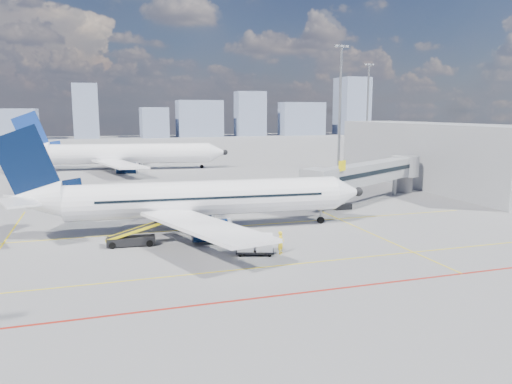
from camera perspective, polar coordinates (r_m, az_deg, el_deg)
ground at (r=44.43m, az=-2.15°, el=-6.38°), size 420.00×420.00×0.00m
apron_markings at (r=40.67m, az=-1.44°, el=-7.86°), size 90.00×35.12×0.01m
jet_bridge at (r=68.34m, az=13.18°, el=2.10°), size 23.55×15.78×6.30m
terminal_block at (r=84.92m, az=19.62°, el=4.02°), size 10.00×42.00×10.00m
floodlight_mast_ne at (r=108.20m, az=9.58°, el=10.00°), size 3.20×0.61×25.45m
floodlight_mast_far at (r=151.88m, az=12.64°, el=9.66°), size 3.20×0.61×25.45m
distant_skyline at (r=231.61m, az=-14.62°, el=8.61°), size 245.48×15.69×29.92m
main_aircraft at (r=50.31m, az=-7.43°, el=-0.83°), size 36.59×31.85×10.80m
second_aircraft at (r=105.82m, az=-15.02°, el=4.21°), size 42.36×36.72×12.42m
baggage_tug at (r=42.67m, az=-0.30°, el=-5.90°), size 2.75×2.19×1.69m
cargo_dolly at (r=42.07m, az=-0.12°, el=-5.91°), size 3.47×2.35×1.75m
belt_loader at (r=46.27m, az=-13.90°, el=-5.19°), size 6.12×1.97×2.47m
ramp_worker at (r=42.42m, az=2.87°, el=-5.78°), size 0.81×0.84×1.94m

